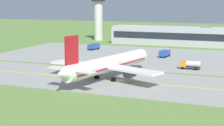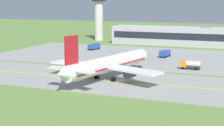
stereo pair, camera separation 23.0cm
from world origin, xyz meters
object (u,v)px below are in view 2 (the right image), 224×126
service_truck_fuel (165,53)px  service_truck_catering (94,46)px  airplane_lead (108,64)px  control_tower (99,11)px  service_truck_pushback (190,65)px

service_truck_fuel → service_truck_catering: bearing=165.1°
airplane_lead → service_truck_fuel: bearing=82.9°
service_truck_catering → control_tower: control_tower is taller
service_truck_fuel → control_tower: size_ratio=0.25×
airplane_lead → service_truck_pushback: size_ratio=6.49×
airplane_lead → service_truck_pushback: airplane_lead is taller
service_truck_catering → service_truck_pushback: 53.31m
service_truck_catering → service_truck_pushback: service_truck_pushback is taller
control_tower → airplane_lead: bearing=-65.0°
service_truck_fuel → control_tower: control_tower is taller
airplane_lead → service_truck_fuel: (5.21, 42.12, -2.60)m
service_truck_fuel → service_truck_catering: size_ratio=0.99×
service_truck_fuel → control_tower: (-45.35, 43.85, 13.68)m
service_truck_catering → control_tower: 40.09m
airplane_lead → service_truck_catering: 57.45m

